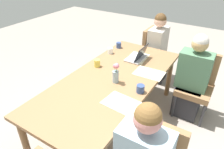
{
  "coord_description": "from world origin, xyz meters",
  "views": [
    {
      "loc": [
        -1.81,
        -1.13,
        2.05
      ],
      "look_at": [
        0.0,
        0.0,
        0.77
      ],
      "focal_mm": 33.49,
      "sensor_mm": 36.0,
      "label": 1
    }
  ],
  "objects_px": {
    "coffee_mug_near_left": "(110,51)",
    "coffee_mug_centre_right": "(119,45)",
    "chair_head_right_left_far": "(154,51)",
    "person_near_left_mid": "(191,82)",
    "dining_table": "(112,83)",
    "laptop_head_right_left_far": "(138,57)",
    "chair_near_left_mid": "(197,82)",
    "flower_vase": "(116,73)",
    "coffee_mug_near_right": "(97,63)",
    "coffee_mug_centre_left": "(140,89)",
    "person_head_right_left_far": "(157,52)"
  },
  "relations": [
    {
      "from": "person_near_left_mid",
      "to": "laptop_head_right_left_far",
      "type": "height_order",
      "value": "person_near_left_mid"
    },
    {
      "from": "coffee_mug_centre_right",
      "to": "person_head_right_left_far",
      "type": "bearing_deg",
      "value": -36.19
    },
    {
      "from": "coffee_mug_near_right",
      "to": "coffee_mug_centre_right",
      "type": "relative_size",
      "value": 1.12
    },
    {
      "from": "chair_near_left_mid",
      "to": "coffee_mug_near_left",
      "type": "bearing_deg",
      "value": 101.63
    },
    {
      "from": "chair_near_left_mid",
      "to": "coffee_mug_centre_right",
      "type": "bearing_deg",
      "value": 90.42
    },
    {
      "from": "person_head_right_left_far",
      "to": "coffee_mug_centre_right",
      "type": "xyz_separation_m",
      "value": [
        -0.58,
        0.42,
        0.24
      ]
    },
    {
      "from": "dining_table",
      "to": "chair_head_right_left_far",
      "type": "xyz_separation_m",
      "value": [
        1.46,
        0.04,
        -0.16
      ]
    },
    {
      "from": "chair_head_right_left_far",
      "to": "coffee_mug_centre_right",
      "type": "distance_m",
      "value": 0.78
    },
    {
      "from": "person_near_left_mid",
      "to": "coffee_mug_near_right",
      "type": "height_order",
      "value": "person_near_left_mid"
    },
    {
      "from": "person_near_left_mid",
      "to": "dining_table",
      "type": "bearing_deg",
      "value": 133.97
    },
    {
      "from": "chair_head_right_left_far",
      "to": "coffee_mug_centre_right",
      "type": "relative_size",
      "value": 10.24
    },
    {
      "from": "chair_head_right_left_far",
      "to": "coffee_mug_near_right",
      "type": "bearing_deg",
      "value": 167.98
    },
    {
      "from": "coffee_mug_centre_right",
      "to": "chair_head_right_left_far",
      "type": "bearing_deg",
      "value": -28.65
    },
    {
      "from": "chair_head_right_left_far",
      "to": "person_near_left_mid",
      "type": "bearing_deg",
      "value": -130.48
    },
    {
      "from": "dining_table",
      "to": "coffee_mug_centre_right",
      "type": "distance_m",
      "value": 0.92
    },
    {
      "from": "flower_vase",
      "to": "coffee_mug_near_right",
      "type": "xyz_separation_m",
      "value": [
        0.2,
        0.41,
        -0.07
      ]
    },
    {
      "from": "flower_vase",
      "to": "coffee_mug_centre_left",
      "type": "relative_size",
      "value": 2.9
    },
    {
      "from": "laptop_head_right_left_far",
      "to": "coffee_mug_near_right",
      "type": "bearing_deg",
      "value": 142.56
    },
    {
      "from": "person_head_right_left_far",
      "to": "coffee_mug_near_right",
      "type": "relative_size",
      "value": 12.13
    },
    {
      "from": "flower_vase",
      "to": "coffee_mug_near_right",
      "type": "relative_size",
      "value": 2.57
    },
    {
      "from": "person_near_left_mid",
      "to": "coffee_mug_centre_left",
      "type": "bearing_deg",
      "value": 155.95
    },
    {
      "from": "chair_head_right_left_far",
      "to": "laptop_head_right_left_far",
      "type": "height_order",
      "value": "laptop_head_right_left_far"
    },
    {
      "from": "person_near_left_mid",
      "to": "coffee_mug_near_left",
      "type": "bearing_deg",
      "value": 98.69
    },
    {
      "from": "flower_vase",
      "to": "dining_table",
      "type": "bearing_deg",
      "value": 57.91
    },
    {
      "from": "person_near_left_mid",
      "to": "person_head_right_left_far",
      "type": "height_order",
      "value": "same"
    },
    {
      "from": "person_head_right_left_far",
      "to": "chair_head_right_left_far",
      "type": "bearing_deg",
      "value": 51.24
    },
    {
      "from": "chair_head_right_left_far",
      "to": "coffee_mug_near_right",
      "type": "distance_m",
      "value": 1.38
    },
    {
      "from": "coffee_mug_near_left",
      "to": "coffee_mug_centre_right",
      "type": "distance_m",
      "value": 0.25
    },
    {
      "from": "chair_head_right_left_far",
      "to": "laptop_head_right_left_far",
      "type": "xyz_separation_m",
      "value": [
        -0.85,
        -0.08,
        0.27
      ]
    },
    {
      "from": "coffee_mug_near_right",
      "to": "coffee_mug_centre_left",
      "type": "distance_m",
      "value": 0.77
    },
    {
      "from": "chair_head_right_left_far",
      "to": "flower_vase",
      "type": "height_order",
      "value": "flower_vase"
    },
    {
      "from": "coffee_mug_centre_right",
      "to": "coffee_mug_near_right",
      "type": "bearing_deg",
      "value": -174.2
    },
    {
      "from": "chair_head_right_left_far",
      "to": "chair_near_left_mid",
      "type": "bearing_deg",
      "value": -125.44
    },
    {
      "from": "person_head_right_left_far",
      "to": "coffee_mug_centre_right",
      "type": "relative_size",
      "value": 13.59
    },
    {
      "from": "person_near_left_mid",
      "to": "flower_vase",
      "type": "height_order",
      "value": "person_near_left_mid"
    },
    {
      "from": "dining_table",
      "to": "laptop_head_right_left_far",
      "type": "bearing_deg",
      "value": -3.52
    },
    {
      "from": "chair_near_left_mid",
      "to": "coffee_mug_near_right",
      "type": "bearing_deg",
      "value": 120.5
    },
    {
      "from": "flower_vase",
      "to": "person_head_right_left_far",
      "type": "bearing_deg",
      "value": 1.95
    },
    {
      "from": "person_head_right_left_far",
      "to": "dining_table",
      "type": "bearing_deg",
      "value": 178.63
    },
    {
      "from": "chair_head_right_left_far",
      "to": "coffee_mug_centre_right",
      "type": "bearing_deg",
      "value": 151.35
    },
    {
      "from": "laptop_head_right_left_far",
      "to": "coffee_mug_near_right",
      "type": "height_order",
      "value": "laptop_head_right_left_far"
    },
    {
      "from": "person_near_left_mid",
      "to": "person_head_right_left_far",
      "type": "bearing_deg",
      "value": 49.35
    },
    {
      "from": "flower_vase",
      "to": "laptop_head_right_left_far",
      "type": "height_order",
      "value": "flower_vase"
    },
    {
      "from": "dining_table",
      "to": "coffee_mug_near_left",
      "type": "height_order",
      "value": "coffee_mug_near_left"
    },
    {
      "from": "flower_vase",
      "to": "coffee_mug_near_left",
      "type": "xyz_separation_m",
      "value": [
        0.63,
        0.48,
        -0.08
      ]
    },
    {
      "from": "coffee_mug_near_right",
      "to": "coffee_mug_centre_left",
      "type": "bearing_deg",
      "value": -107.15
    },
    {
      "from": "chair_near_left_mid",
      "to": "person_near_left_mid",
      "type": "bearing_deg",
      "value": 141.24
    },
    {
      "from": "dining_table",
      "to": "person_near_left_mid",
      "type": "height_order",
      "value": "person_near_left_mid"
    },
    {
      "from": "chair_head_right_left_far",
      "to": "dining_table",
      "type": "bearing_deg",
      "value": -178.39
    },
    {
      "from": "coffee_mug_near_left",
      "to": "coffee_mug_centre_right",
      "type": "height_order",
      "value": "coffee_mug_centre_right"
    }
  ]
}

